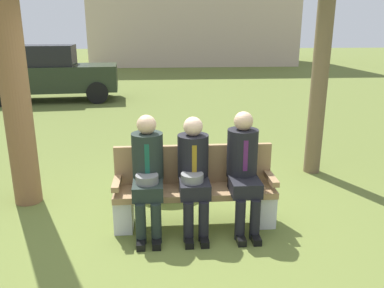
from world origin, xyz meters
The scene contains 7 objects.
ground_plane centered at (0.00, 0.00, 0.00)m, with size 80.00×80.00×0.00m, color #5D6A2F.
park_bench centered at (0.22, 0.09, 0.42)m, with size 1.80×0.44×0.90m.
seated_man_left centered at (-0.30, -0.04, 0.72)m, with size 0.34×0.72×1.29m.
seated_man_middle centered at (0.20, -0.05, 0.71)m, with size 0.34×0.72×1.26m.
seated_man_right centered at (0.75, -0.04, 0.73)m, with size 0.34×0.72×1.31m.
shrub_near_bench centered at (-0.13, 1.04, 0.29)m, with size 0.92×0.84×0.57m, color #207B22.
parked_car_near centered at (-3.46, 8.36, 0.84)m, with size 4.02×1.98×1.68m.
Camera 1 is at (-0.15, -4.00, 2.18)m, focal length 36.50 mm.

